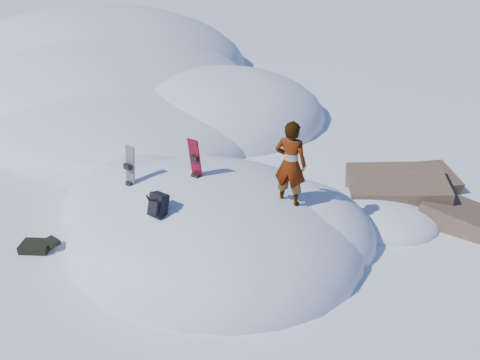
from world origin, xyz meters
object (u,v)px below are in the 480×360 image
at_px(snowboard_dark, 130,177).
at_px(backpack, 158,205).
at_px(snowboard_red, 196,169).
at_px(person, 290,164).

height_order(snowboard_dark, backpack, snowboard_dark).
xyz_separation_m(snowboard_red, backpack, (-0.05, -1.46, -0.16)).
distance_m(snowboard_red, person, 2.16).
bearing_deg(snowboard_red, snowboard_dark, -146.90).
relative_size(snowboard_dark, person, 0.80).
bearing_deg(snowboard_red, backpack, -81.67).
bearing_deg(snowboard_dark, backpack, -18.42).
height_order(backpack, person, person).
height_order(snowboard_red, backpack, snowboard_red).
xyz_separation_m(backpack, person, (2.16, 1.60, 0.63)).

